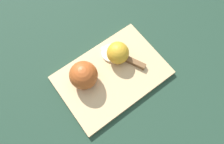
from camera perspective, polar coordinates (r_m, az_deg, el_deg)
name	(u,v)px	position (r m, az deg, el deg)	size (l,w,h in m)	color
ground_plane	(112,76)	(0.69, 0.00, -1.11)	(4.00, 4.00, 0.00)	#1E3828
cutting_board	(112,75)	(0.68, 0.00, -0.88)	(0.34, 0.25, 0.01)	tan
apple_half_left	(84,75)	(0.63, -7.41, -0.84)	(0.08, 0.08, 0.08)	#AD4C1E
apple_half_right	(118,53)	(0.66, 1.52, 5.02)	(0.07, 0.07, 0.07)	gold
knife	(131,61)	(0.68, 5.07, 2.85)	(0.07, 0.15, 0.02)	silver
apple_slice	(111,53)	(0.70, -0.15, 5.00)	(0.06, 0.06, 0.01)	#EFE5C6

